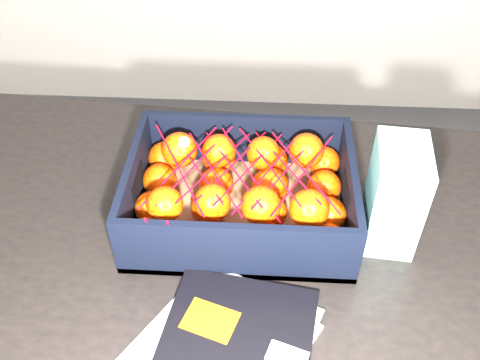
{
  "coord_description": "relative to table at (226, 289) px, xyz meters",
  "views": [
    {
      "loc": [
        0.09,
        -0.36,
        1.44
      ],
      "look_at": [
        0.05,
        0.27,
        0.86
      ],
      "focal_mm": 40.33,
      "sensor_mm": 36.0,
      "label": 1
    }
  ],
  "objects": [
    {
      "name": "room_shell",
      "position": [
        -0.03,
        -0.21,
        0.6
      ],
      "size": [
        3.54,
        3.54,
        2.5
      ],
      "color": "silver",
      "rests_on": "ground"
    },
    {
      "name": "clementine_heap",
      "position": [
        0.02,
        0.09,
        0.16
      ],
      "size": [
        0.36,
        0.26,
        0.11
      ],
      "color": "#FD3E05",
      "rests_on": "produce_crate"
    },
    {
      "name": "mesh_net",
      "position": [
        0.01,
        0.08,
        0.21
      ],
      "size": [
        0.31,
        0.25,
        0.09
      ],
      "color": "red",
      "rests_on": "clementine_heap"
    },
    {
      "name": "produce_crate",
      "position": [
        0.02,
        0.09,
        0.14
      ],
      "size": [
        0.38,
        0.28,
        0.12
      ],
      "color": "#8F6142",
      "rests_on": "table"
    },
    {
      "name": "table",
      "position": [
        0.0,
        0.0,
        0.0
      ],
      "size": [
        1.26,
        0.89,
        0.75
      ],
      "color": "black",
      "rests_on": "ground"
    },
    {
      "name": "retail_carton",
      "position": [
        0.27,
        0.06,
        0.19
      ],
      "size": [
        0.09,
        0.13,
        0.18
      ],
      "primitive_type": "cube",
      "rotation": [
        0.0,
        0.0,
        -0.09
      ],
      "color": "white",
      "rests_on": "table"
    }
  ]
}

